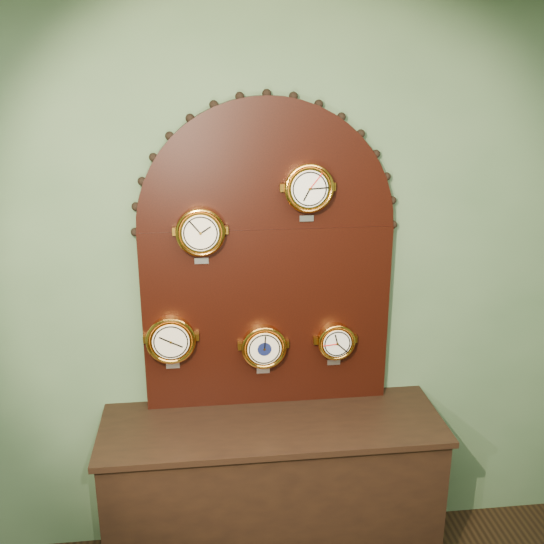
{
  "coord_description": "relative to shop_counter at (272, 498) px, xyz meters",
  "views": [
    {
      "loc": [
        -0.31,
        -0.37,
        2.44
      ],
      "look_at": [
        0.0,
        2.25,
        1.58
      ],
      "focal_mm": 41.34,
      "sensor_mm": 36.0,
      "label": 1
    }
  ],
  "objects": [
    {
      "name": "wall_back",
      "position": [
        0.0,
        0.27,
        1.0
      ],
      "size": [
        4.0,
        0.0,
        4.0
      ],
      "primitive_type": "plane",
      "rotation": [
        1.57,
        0.0,
        0.0
      ],
      "color": "#496746",
      "rests_on": "ground"
    },
    {
      "name": "shop_counter",
      "position": [
        0.0,
        0.0,
        0.0
      ],
      "size": [
        1.6,
        0.5,
        0.8
      ],
      "primitive_type": "cube",
      "color": "black",
      "rests_on": "ground_plane"
    },
    {
      "name": "display_board",
      "position": [
        0.0,
        0.22,
        1.23
      ],
      "size": [
        1.26,
        0.06,
        1.53
      ],
      "color": "black",
      "rests_on": "shop_counter"
    },
    {
      "name": "roman_clock",
      "position": [
        -0.31,
        0.15,
        1.34
      ],
      "size": [
        0.22,
        0.08,
        0.27
      ],
      "color": "orange",
      "rests_on": "display_board"
    },
    {
      "name": "arabic_clock",
      "position": [
        0.18,
        0.15,
        1.53
      ],
      "size": [
        0.22,
        0.08,
        0.28
      ],
      "color": "orange",
      "rests_on": "display_board"
    },
    {
      "name": "hygrometer",
      "position": [
        -0.47,
        0.15,
        0.82
      ],
      "size": [
        0.24,
        0.08,
        0.29
      ],
      "color": "orange",
      "rests_on": "display_board"
    },
    {
      "name": "barometer",
      "position": [
        -0.02,
        0.15,
        0.76
      ],
      "size": [
        0.22,
        0.08,
        0.27
      ],
      "color": "orange",
      "rests_on": "display_board"
    },
    {
      "name": "tide_clock",
      "position": [
        0.33,
        0.15,
        0.77
      ],
      "size": [
        0.19,
        0.08,
        0.24
      ],
      "color": "orange",
      "rests_on": "display_board"
    }
  ]
}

